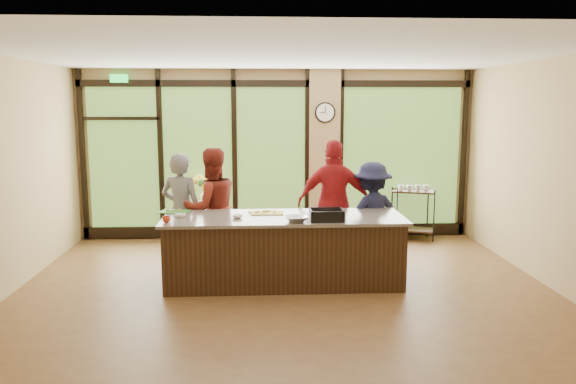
{
  "coord_description": "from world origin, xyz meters",
  "views": [
    {
      "loc": [
        -0.34,
        -7.02,
        2.41
      ],
      "look_at": [
        0.06,
        0.4,
        1.23
      ],
      "focal_mm": 35.0,
      "sensor_mm": 36.0,
      "label": 1
    }
  ],
  "objects": [
    {
      "name": "floor",
      "position": [
        0.0,
        0.0,
        0.0
      ],
      "size": [
        7.0,
        7.0,
        0.0
      ],
      "primitive_type": "plane",
      "color": "brown",
      "rests_on": "ground"
    },
    {
      "name": "ceiling",
      "position": [
        0.0,
        0.0,
        3.0
      ],
      "size": [
        7.0,
        7.0,
        0.0
      ],
      "primitive_type": "plane",
      "rotation": [
        3.14,
        0.0,
        0.0
      ],
      "color": "silver",
      "rests_on": "back_wall"
    },
    {
      "name": "back_wall",
      "position": [
        0.0,
        3.0,
        1.5
      ],
      "size": [
        7.0,
        0.0,
        7.0
      ],
      "primitive_type": "plane",
      "rotation": [
        1.57,
        0.0,
        0.0
      ],
      "color": "tan",
      "rests_on": "floor"
    },
    {
      "name": "left_wall",
      "position": [
        -3.5,
        0.0,
        1.5
      ],
      "size": [
        0.0,
        6.0,
        6.0
      ],
      "primitive_type": "plane",
      "rotation": [
        1.57,
        0.0,
        1.57
      ],
      "color": "tan",
      "rests_on": "floor"
    },
    {
      "name": "right_wall",
      "position": [
        3.5,
        0.0,
        1.5
      ],
      "size": [
        0.0,
        6.0,
        6.0
      ],
      "primitive_type": "plane",
      "rotation": [
        1.57,
        0.0,
        -1.57
      ],
      "color": "tan",
      "rests_on": "floor"
    },
    {
      "name": "window_wall",
      "position": [
        0.16,
        2.95,
        1.39
      ],
      "size": [
        6.9,
        0.12,
        3.0
      ],
      "color": "tan",
      "rests_on": "floor"
    },
    {
      "name": "island_base",
      "position": [
        0.0,
        0.3,
        0.44
      ],
      "size": [
        3.1,
        1.0,
        0.88
      ],
      "primitive_type": "cube",
      "color": "black",
      "rests_on": "floor"
    },
    {
      "name": "countertop",
      "position": [
        0.0,
        0.3,
        0.9
      ],
      "size": [
        3.2,
        1.1,
        0.04
      ],
      "primitive_type": "cube",
      "color": "#70645C",
      "rests_on": "island_base"
    },
    {
      "name": "wall_clock",
      "position": [
        0.85,
        2.87,
        2.25
      ],
      "size": [
        0.36,
        0.04,
        0.36
      ],
      "color": "black",
      "rests_on": "window_wall"
    },
    {
      "name": "cook_left",
      "position": [
        -1.45,
        1.04,
        0.86
      ],
      "size": [
        0.73,
        0.61,
        1.71
      ],
      "primitive_type": "imported",
      "rotation": [
        0.0,
        0.0,
        2.77
      ],
      "color": "slate",
      "rests_on": "floor"
    },
    {
      "name": "cook_midleft",
      "position": [
        -1.02,
        1.09,
        0.89
      ],
      "size": [
        1.06,
        0.97,
        1.78
      ],
      "primitive_type": "imported",
      "rotation": [
        0.0,
        0.0,
        3.56
      ],
      "color": "maroon",
      "rests_on": "floor"
    },
    {
      "name": "cook_midright",
      "position": [
        0.8,
        1.14,
        0.94
      ],
      "size": [
        1.15,
        0.6,
        1.88
      ],
      "primitive_type": "imported",
      "rotation": [
        0.0,
        0.0,
        3.01
      ],
      "color": "maroon",
      "rests_on": "floor"
    },
    {
      "name": "cook_right",
      "position": [
        1.33,
        0.99,
        0.78
      ],
      "size": [
        1.14,
        0.87,
        1.57
      ],
      "primitive_type": "imported",
      "rotation": [
        0.0,
        0.0,
        3.46
      ],
      "color": "#171934",
      "rests_on": "floor"
    },
    {
      "name": "roasting_pan",
      "position": [
        0.53,
        0.0,
        0.96
      ],
      "size": [
        0.43,
        0.33,
        0.08
      ],
      "primitive_type": "cube",
      "rotation": [
        0.0,
        0.0,
        -0.0
      ],
      "color": "black",
      "rests_on": "countertop"
    },
    {
      "name": "mixing_bowl",
      "position": [
        0.14,
        -0.05,
        0.96
      ],
      "size": [
        0.36,
        0.36,
        0.07
      ],
      "primitive_type": "imported",
      "rotation": [
        0.0,
        0.0,
        0.25
      ],
      "color": "silver",
      "rests_on": "countertop"
    },
    {
      "name": "cutting_board_left",
      "position": [
        -1.5,
        0.68,
        0.93
      ],
      "size": [
        0.46,
        0.39,
        0.01
      ],
      "primitive_type": "cube",
      "rotation": [
        0.0,
        0.0,
        -0.26
      ],
      "color": "#3D8D33",
      "rests_on": "countertop"
    },
    {
      "name": "cutting_board_center",
      "position": [
        -0.27,
        0.54,
        0.93
      ],
      "size": [
        0.44,
        0.37,
        0.01
      ],
      "primitive_type": "cube",
      "rotation": [
        0.0,
        0.0,
        0.23
      ],
      "color": "gold",
      "rests_on": "countertop"
    },
    {
      "name": "cutting_board_right",
      "position": [
        -0.19,
        0.52,
        0.93
      ],
      "size": [
        0.4,
        0.3,
        0.01
      ],
      "primitive_type": "cube",
      "rotation": [
        0.0,
        0.0,
        -0.04
      ],
      "color": "gold",
      "rests_on": "countertop"
    },
    {
      "name": "prep_bowl_near",
      "position": [
        -1.37,
        0.31,
        0.94
      ],
      "size": [
        0.17,
        0.17,
        0.04
      ],
      "primitive_type": "imported",
      "rotation": [
        0.0,
        0.0,
        -0.25
      ],
      "color": "white",
      "rests_on": "countertop"
    },
    {
      "name": "prep_bowl_mid",
      "position": [
        -0.61,
        0.21,
        0.94
      ],
      "size": [
        0.13,
        0.13,
        0.04
      ],
      "primitive_type": "imported",
      "rotation": [
        0.0,
        0.0,
        -0.0
      ],
      "color": "white",
      "rests_on": "countertop"
    },
    {
      "name": "prep_bowl_far",
      "position": [
        0.58,
        0.65,
        0.94
      ],
      "size": [
        0.12,
        0.12,
        0.03
      ],
      "primitive_type": "imported",
      "rotation": [
        0.0,
        0.0,
        0.0
      ],
      "color": "white",
      "rests_on": "countertop"
    },
    {
      "name": "red_ramekin",
      "position": [
        -1.5,
        -0.01,
        0.96
      ],
      "size": [
        0.11,
        0.11,
        0.08
      ],
      "primitive_type": "imported",
      "rotation": [
        0.0,
        0.0,
        0.09
      ],
      "color": "#B12C11",
      "rests_on": "countertop"
    },
    {
      "name": "flower_stand",
      "position": [
        -1.2,
        2.47,
        0.37
      ],
      "size": [
        0.4,
        0.4,
        0.74
      ],
      "primitive_type": "cube",
      "rotation": [
        0.0,
        0.0,
        -0.09
      ],
      "color": "black",
      "rests_on": "floor"
    },
    {
      "name": "flower_vase",
      "position": [
        -1.2,
        2.47,
        0.87
      ],
      "size": [
        0.29,
        0.29,
        0.25
      ],
      "primitive_type": "imported",
      "rotation": [
        0.0,
        0.0,
        -0.23
      ],
      "color": "#8C6F4C",
      "rests_on": "flower_stand"
    },
    {
      "name": "bar_cart",
      "position": [
        2.4,
        2.62,
        0.59
      ],
      "size": [
        0.81,
        0.62,
        0.98
      ],
      "rotation": [
        0.0,
        0.0,
        -0.33
      ],
      "color": "black",
      "rests_on": "floor"
    }
  ]
}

